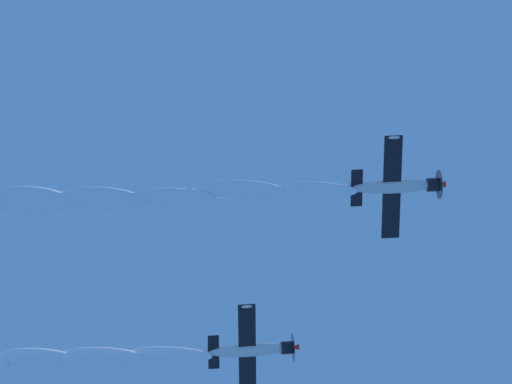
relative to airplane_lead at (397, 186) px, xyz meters
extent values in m
ellipsoid|color=silver|center=(-0.26, 0.05, -0.03)|extent=(7.34, 2.55, 1.81)
cylinder|color=black|center=(2.96, -0.57, 0.29)|extent=(1.28, 1.35, 1.25)
cone|color=red|center=(3.66, -0.70, 0.36)|extent=(0.90, 0.69, 0.62)
cylinder|color=#3F3F47|center=(3.50, -0.67, 0.35)|extent=(0.74, 2.57, 2.55)
cube|color=black|center=(-0.46, 0.09, -0.23)|extent=(3.23, 9.26, 0.52)
ellipsoid|color=silver|center=(0.38, 4.49, -0.13)|extent=(1.03, 0.45, 0.36)
ellipsoid|color=silver|center=(-1.29, -4.31, -0.34)|extent=(1.03, 0.45, 0.36)
cube|color=black|center=(-3.36, 0.64, -0.29)|extent=(1.58, 3.39, 0.28)
cube|color=silver|center=(-3.48, 0.66, 0.24)|extent=(1.31, 0.40, 1.31)
ellipsoid|color=#1E232D|center=(0.01, -0.01, 0.44)|extent=(1.80, 1.08, 0.87)
ellipsoid|color=silver|center=(-9.50, 17.05, -1.17)|extent=(7.35, 2.55, 1.91)
cylinder|color=black|center=(-6.28, 16.43, -0.79)|extent=(1.29, 1.35, 1.27)
cone|color=red|center=(-5.59, 16.29, -0.71)|extent=(0.90, 0.69, 0.63)
cylinder|color=#3F3F47|center=(-5.75, 16.32, -0.73)|extent=(0.77, 2.57, 2.55)
cube|color=black|center=(-9.69, 17.09, -1.37)|extent=(3.23, 9.26, 0.54)
ellipsoid|color=silver|center=(-10.53, 12.69, -1.47)|extent=(1.03, 0.45, 0.38)
cube|color=black|center=(-12.59, 17.64, -1.47)|extent=(1.58, 3.39, 0.30)
cube|color=silver|center=(-12.72, 17.65, -0.94)|extent=(1.32, 0.40, 1.33)
ellipsoid|color=#1E232D|center=(-9.23, 16.98, -0.68)|extent=(1.81, 1.08, 0.89)
ellipsoid|color=white|center=(-7.05, 1.38, -0.59)|extent=(7.86, 2.84, 2.11)
ellipsoid|color=white|center=(-13.10, 2.25, -1.18)|extent=(7.95, 3.14, 2.41)
ellipsoid|color=white|center=(-18.43, 3.81, -1.90)|extent=(8.03, 3.45, 2.71)
ellipsoid|color=white|center=(-24.33, 4.86, -2.16)|extent=(8.12, 3.75, 3.01)
ellipsoid|color=white|center=(-30.04, 5.75, -2.82)|extent=(8.20, 4.05, 3.31)
ellipsoid|color=white|center=(-16.37, 18.41, -1.77)|extent=(7.86, 2.84, 2.11)
ellipsoid|color=white|center=(-22.11, 19.35, -2.35)|extent=(7.95, 3.14, 2.41)
ellipsoid|color=white|center=(-27.66, 20.37, -2.79)|extent=(8.03, 3.45, 2.71)
camera|label=1|loc=(-18.29, -34.05, -91.03)|focal=82.25mm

